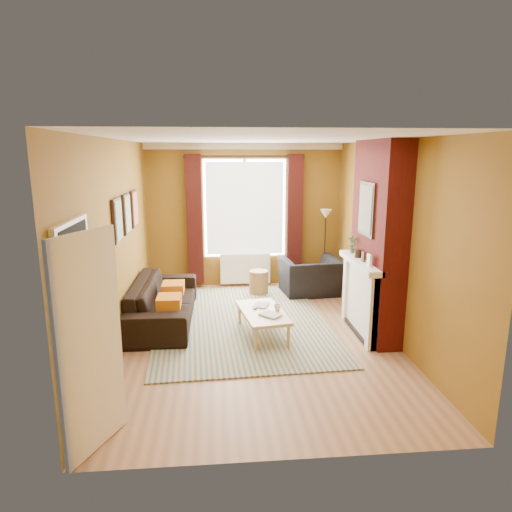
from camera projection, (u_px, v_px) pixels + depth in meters
name	position (u px, v px, depth m)	size (l,w,h in m)	color
ground	(258.00, 337.00, 6.65)	(5.50, 5.50, 0.00)	#8E6140
room_walls	(299.00, 239.00, 6.67)	(3.82, 5.54, 2.83)	brown
striped_rug	(241.00, 322.00, 7.21)	(2.83, 3.80, 0.02)	#2F5E83
sofa	(164.00, 301.00, 7.19)	(2.31, 0.90, 0.67)	black
armchair	(310.00, 276.00, 8.59)	(1.06, 0.93, 0.69)	black
coffee_table	(263.00, 314.00, 6.61)	(0.74, 1.22, 0.38)	#D9BD7D
wicker_stool	(259.00, 282.00, 8.64)	(0.41, 0.41, 0.45)	#997242
floor_lamp	(325.00, 226.00, 8.85)	(0.29, 0.29, 1.55)	black
book_a	(266.00, 317.00, 6.33)	(0.22, 0.29, 0.03)	#999999
book_b	(255.00, 304.00, 6.86)	(0.20, 0.28, 0.02)	#999999
mug	(277.00, 308.00, 6.60)	(0.10, 0.10, 0.09)	#999999
tv_remote	(254.00, 308.00, 6.72)	(0.05, 0.15, 0.02)	#272729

